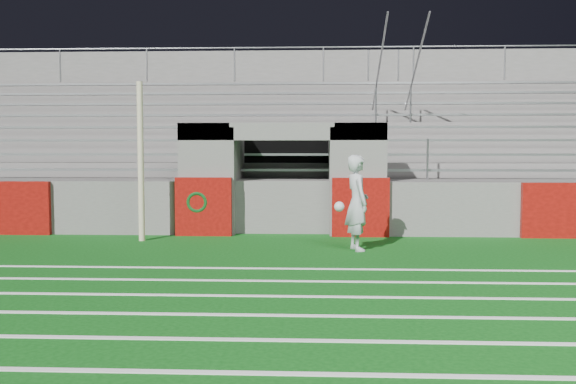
{
  "coord_description": "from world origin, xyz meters",
  "views": [
    {
      "loc": [
        0.83,
        -11.63,
        2.04
      ],
      "look_at": [
        0.2,
        1.8,
        1.1
      ],
      "focal_mm": 40.0,
      "sensor_mm": 36.0,
      "label": 1
    }
  ],
  "objects": [
    {
      "name": "stadium_structure",
      "position": [
        0.0,
        7.97,
        1.49
      ],
      "size": [
        26.0,
        8.48,
        5.42
      ],
      "color": "#5E5B59",
      "rests_on": "ground"
    },
    {
      "name": "hose_coil",
      "position": [
        -1.94,
        2.93,
        0.75
      ],
      "size": [
        0.56,
        0.15,
        0.58
      ],
      "color": "#0E4620",
      "rests_on": "ground"
    },
    {
      "name": "field_markings",
      "position": [
        0.0,
        -5.0,
        0.01
      ],
      "size": [
        28.0,
        8.09,
        0.01
      ],
      "color": "white",
      "rests_on": "ground"
    },
    {
      "name": "goalkeeper_with_ball",
      "position": [
        1.6,
        1.03,
        0.95
      ],
      "size": [
        0.77,
        0.79,
        1.89
      ],
      "color": "#B1B7BB",
      "rests_on": "ground"
    },
    {
      "name": "field_post",
      "position": [
        -3.01,
        2.11,
        1.73
      ],
      "size": [
        0.13,
        0.13,
        3.45
      ],
      "primitive_type": "cylinder",
      "color": "beige",
      "rests_on": "ground"
    },
    {
      "name": "ground",
      "position": [
        0.0,
        0.0,
        0.0
      ],
      "size": [
        90.0,
        90.0,
        0.0
      ],
      "primitive_type": "plane",
      "color": "#0C4810",
      "rests_on": "ground"
    }
  ]
}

